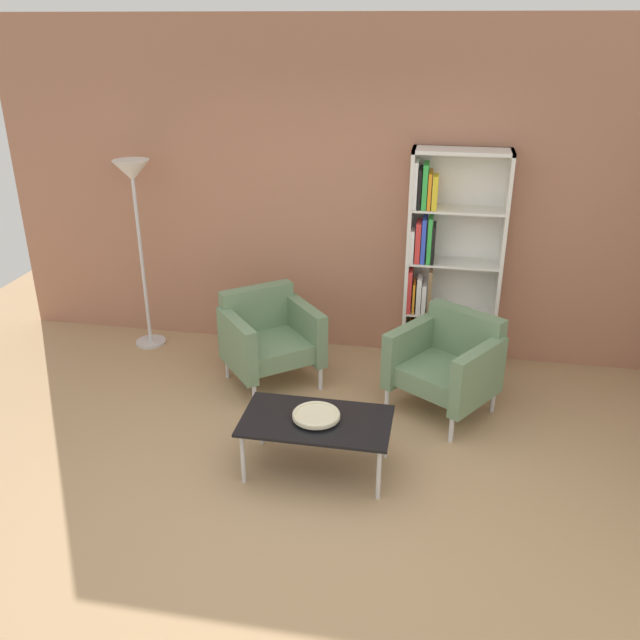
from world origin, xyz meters
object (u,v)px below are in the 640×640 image
object	(u,v)px
armchair_spare_guest	(269,336)
coffee_table_low	(316,424)
floor_lamp_torchiere	(134,194)
bookshelf_tall	(442,263)
decorative_bowl	(316,415)
armchair_near_window	(448,362)

from	to	relation	value
armchair_spare_guest	coffee_table_low	bearing A→B (deg)	-101.01
floor_lamp_torchiere	coffee_table_low	bearing A→B (deg)	-40.57
bookshelf_tall	decorative_bowl	world-z (taller)	bookshelf_tall
bookshelf_tall	armchair_spare_guest	xyz separation A→B (m)	(-1.38, -0.63, -0.52)
bookshelf_tall	armchair_spare_guest	world-z (taller)	bookshelf_tall
decorative_bowl	armchair_near_window	bearing A→B (deg)	48.88
floor_lamp_torchiere	armchair_spare_guest	bearing A→B (deg)	-20.66
armchair_near_window	floor_lamp_torchiere	bearing A→B (deg)	-160.84
bookshelf_tall	coffee_table_low	bearing A→B (deg)	-112.62
decorative_bowl	floor_lamp_torchiere	distance (m)	2.75
armchair_near_window	armchair_spare_guest	xyz separation A→B (m)	(-1.48, 0.20, 0.00)
armchair_near_window	coffee_table_low	bearing A→B (deg)	-98.05
coffee_table_low	armchair_spare_guest	world-z (taller)	armchair_spare_guest
armchair_near_window	armchair_spare_guest	size ratio (longest dim) A/B	0.99
decorative_bowl	coffee_table_low	bearing A→B (deg)	0.00
bookshelf_tall	armchair_spare_guest	distance (m)	1.61
coffee_table_low	floor_lamp_torchiere	world-z (taller)	floor_lamp_torchiere
decorative_bowl	bookshelf_tall	bearing A→B (deg)	67.38
coffee_table_low	armchair_spare_guest	distance (m)	1.33
coffee_table_low	armchair_near_window	size ratio (longest dim) A/B	1.06
coffee_table_low	decorative_bowl	distance (m)	0.07
bookshelf_tall	armchair_near_window	distance (m)	0.98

